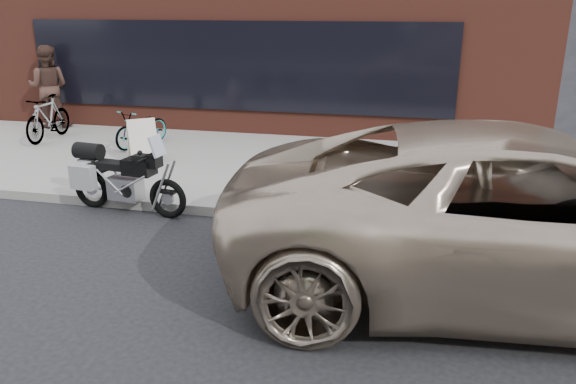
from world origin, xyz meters
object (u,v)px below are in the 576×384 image
Objects in this scene: bicycle_front at (142,128)px; bicycle_rear at (48,118)px; sandwich_sign at (142,140)px; motorcycle at (119,178)px; minivan at (534,215)px; cafe_patron_left at (49,87)px.

bicycle_rear is (-2.29, 0.05, 0.10)m from bicycle_front.
motorcycle is at bearing -109.95° from sandwich_sign.
motorcycle is 0.30× the size of minivan.
sandwich_sign is 0.42× the size of cafe_patron_left.
cafe_patron_left is at bearing 107.70° from sandwich_sign.
bicycle_rear is at bearing 57.48° from minivan.
sandwich_sign is at bearing -45.94° from bicycle_front.
minivan is (5.63, -1.29, 0.37)m from motorcycle.
cafe_patron_left is (-10.07, 6.00, 0.22)m from minivan.
minivan is at bearing -67.48° from sandwich_sign.
bicycle_front is (-7.00, 4.72, -0.37)m from minivan.
sandwich_sign is (0.61, -1.19, 0.02)m from bicycle_front.
minivan is 11.72m from cafe_patron_left.
motorcycle is at bearing 71.70° from minivan.
motorcycle reaches higher than sandwich_sign.
minivan is 4.38× the size of bicycle_front.
minivan reaches higher than motorcycle.
motorcycle is at bearing 116.66° from cafe_patron_left.
motorcycle is 6.49m from cafe_patron_left.
sandwich_sign is at bearing 115.32° from motorcycle.
bicycle_rear is (-3.66, 3.47, 0.10)m from motorcycle.
minivan is at bearing -17.34° from bicycle_front.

